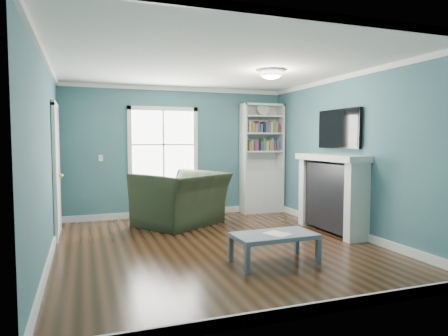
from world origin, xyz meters
name	(u,v)px	position (x,y,z in m)	size (l,w,h in m)	color
floor	(217,246)	(0.00, 0.00, 0.00)	(5.00, 5.00, 0.00)	black
room_walls	(217,137)	(0.00, 0.00, 1.58)	(5.00, 5.00, 5.00)	#385C6B
trim	(217,161)	(0.00, 0.00, 1.24)	(4.50, 5.00, 2.60)	white
window	(163,145)	(-0.30, 2.49, 1.45)	(1.40, 0.06, 1.50)	white
bookshelf	(262,169)	(1.77, 2.30, 0.92)	(0.90, 0.35, 2.31)	silver
fireplace	(332,194)	(2.08, 0.20, 0.64)	(0.44, 1.58, 1.30)	black
tv	(339,129)	(2.20, 0.20, 1.72)	(0.06, 1.10, 0.65)	black
door	(56,170)	(-2.22, 1.40, 1.07)	(0.12, 0.98, 2.17)	silver
ceiling_fixture	(271,73)	(0.90, 0.10, 2.55)	(0.38, 0.38, 0.15)	white
light_switch	(101,158)	(-1.50, 2.48, 1.20)	(0.08, 0.01, 0.12)	white
recliner	(181,190)	(-0.15, 1.60, 0.64)	(1.46, 0.95, 1.28)	black
coffee_table	(274,237)	(0.42, -1.00, 0.32)	(1.04, 0.60, 0.37)	#545A64
paper_sheet	(277,234)	(0.45, -1.03, 0.37)	(0.24, 0.31, 0.00)	white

